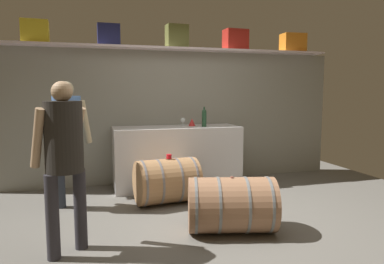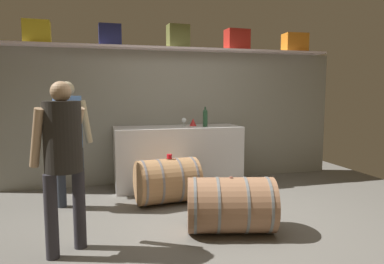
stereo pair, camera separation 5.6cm
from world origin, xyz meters
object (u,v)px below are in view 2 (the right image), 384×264
object	(u,v)px
work_cabinet	(178,157)
visitor_tasting	(69,131)
toolcase_red	(237,40)
red_funnel	(193,122)
toolcase_navy	(110,35)
winemaker_pouring	(63,149)
wine_barrel_far	(231,205)
toolcase_yellow	(37,32)
wine_glass	(184,120)
wine_barrel_near	(167,181)
toolcase_olive	(178,37)
tasting_cup	(169,156)
toolcase_orange	(295,43)
wine_bottle_green	(205,118)

from	to	relation	value
work_cabinet	visitor_tasting	size ratio (longest dim) A/B	1.21
toolcase_red	red_funnel	xyz separation A→B (m)	(-0.80, -0.19, -1.32)
toolcase_navy	winemaker_pouring	xyz separation A→B (m)	(-0.52, -2.24, -1.35)
toolcase_red	wine_barrel_far	xyz separation A→B (m)	(-0.93, -2.18, -2.02)
toolcase_yellow	visitor_tasting	world-z (taller)	toolcase_yellow
toolcase_navy	wine_glass	distance (m)	1.69
wine_barrel_near	wine_glass	bearing A→B (deg)	56.06
toolcase_yellow	red_funnel	world-z (taller)	toolcase_yellow
visitor_tasting	toolcase_red	bearing A→B (deg)	55.06
toolcase_navy	wine_barrel_near	xyz separation A→B (m)	(0.65, -1.03, -2.01)
wine_barrel_far	red_funnel	bearing A→B (deg)	100.05
toolcase_olive	wine_barrel_far	bearing A→B (deg)	-92.40
toolcase_olive	tasting_cup	bearing A→B (deg)	-113.24
toolcase_red	work_cabinet	xyz separation A→B (m)	(-1.06, -0.24, -1.85)
toolcase_navy	toolcase_orange	world-z (taller)	toolcase_navy
toolcase_yellow	toolcase_orange	world-z (taller)	toolcase_yellow
toolcase_orange	toolcase_navy	bearing A→B (deg)	-176.03
wine_barrel_near	toolcase_red	bearing A→B (deg)	30.49
toolcase_yellow	wine_glass	bearing A→B (deg)	-8.67
wine_barrel_near	winemaker_pouring	xyz separation A→B (m)	(-1.17, -1.20, 0.66)
toolcase_olive	tasting_cup	xyz separation A→B (m)	(-0.36, -1.03, -1.71)
winemaker_pouring	visitor_tasting	distance (m)	1.31
toolcase_orange	winemaker_pouring	xyz separation A→B (m)	(-3.62, -2.24, -1.35)
winemaker_pouring	wine_barrel_near	bearing A→B (deg)	9.50
wine_glass	winemaker_pouring	size ratio (longest dim) A/B	0.09
work_cabinet	wine_bottle_green	size ratio (longest dim) A/B	6.32
wine_bottle_green	tasting_cup	distance (m)	1.07
wine_barrel_far	tasting_cup	distance (m)	1.26
toolcase_navy	wine_bottle_green	distance (m)	1.89
toolcase_navy	visitor_tasting	xyz separation A→B (m)	(-0.57, -0.93, -1.33)
visitor_tasting	wine_glass	bearing A→B (deg)	58.86
toolcase_olive	toolcase_red	bearing A→B (deg)	-4.03
toolcase_orange	work_cabinet	distance (m)	2.82
toolcase_olive	winemaker_pouring	bearing A→B (deg)	-128.97
work_cabinet	wine_barrel_near	size ratio (longest dim) A/B	2.25
toolcase_yellow	wine_barrel_near	size ratio (longest dim) A/B	0.42
toolcase_navy	tasting_cup	world-z (taller)	toolcase_navy
toolcase_yellow	wine_bottle_green	bearing A→B (deg)	-11.56
toolcase_orange	visitor_tasting	xyz separation A→B (m)	(-3.66, -0.93, -1.33)
work_cabinet	visitor_tasting	distance (m)	1.76
toolcase_navy	toolcase_olive	bearing A→B (deg)	-1.08
toolcase_yellow	wine_barrel_near	distance (m)	2.81
toolcase_orange	wine_bottle_green	distance (m)	2.14
toolcase_yellow	tasting_cup	size ratio (longest dim) A/B	5.31
toolcase_red	wine_barrel_far	world-z (taller)	toolcase_red
toolcase_red	toolcase_orange	distance (m)	1.07
work_cabinet	wine_glass	bearing A→B (deg)	16.01
toolcase_red	wine_barrel_far	distance (m)	3.11
toolcase_red	visitor_tasting	world-z (taller)	toolcase_red
toolcase_red	toolcase_yellow	bearing A→B (deg)	176.46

